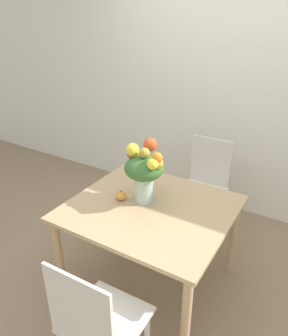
{
  "coord_description": "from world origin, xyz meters",
  "views": [
    {
      "loc": [
        1.01,
        -1.76,
        2.04
      ],
      "look_at": [
        -0.08,
        0.04,
        1.01
      ],
      "focal_mm": 35.0,
      "sensor_mm": 36.0,
      "label": 1
    }
  ],
  "objects_px": {
    "pumpkin": "(121,196)",
    "dining_chair_near_window": "(204,187)",
    "flower_vase": "(144,170)",
    "dining_chair_far_side": "(98,325)"
  },
  "relations": [
    {
      "from": "flower_vase",
      "to": "pumpkin",
      "type": "relative_size",
      "value": 5.42
    },
    {
      "from": "pumpkin",
      "to": "dining_chair_near_window",
      "type": "distance_m",
      "value": 1.01
    },
    {
      "from": "dining_chair_near_window",
      "to": "dining_chair_far_side",
      "type": "relative_size",
      "value": 1.0
    },
    {
      "from": "pumpkin",
      "to": "dining_chair_far_side",
      "type": "xyz_separation_m",
      "value": [
        0.41,
        -0.82,
        -0.27
      ]
    },
    {
      "from": "flower_vase",
      "to": "dining_chair_near_window",
      "type": "distance_m",
      "value": 0.99
    },
    {
      "from": "dining_chair_far_side",
      "to": "flower_vase",
      "type": "bearing_deg",
      "value": -75.54
    },
    {
      "from": "pumpkin",
      "to": "dining_chair_far_side",
      "type": "distance_m",
      "value": 0.95
    },
    {
      "from": "dining_chair_near_window",
      "to": "pumpkin",
      "type": "bearing_deg",
      "value": -110.06
    },
    {
      "from": "flower_vase",
      "to": "dining_chair_near_window",
      "type": "height_order",
      "value": "flower_vase"
    },
    {
      "from": "dining_chair_near_window",
      "to": "dining_chair_far_side",
      "type": "xyz_separation_m",
      "value": [
        0.09,
        -1.74,
        0.0
      ]
    }
  ]
}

